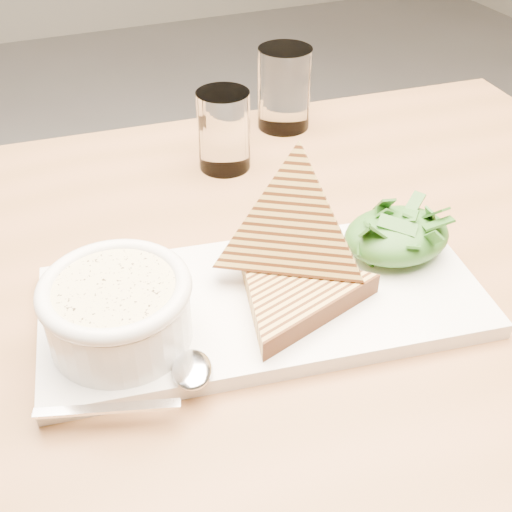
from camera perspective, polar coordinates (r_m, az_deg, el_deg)
name	(u,v)px	position (r m, az deg, el deg)	size (l,w,h in m)	color
floor	(288,504)	(1.38, 2.89, -21.15)	(6.00, 6.00, 0.00)	slate
table_top	(230,286)	(0.69, -2.36, -2.72)	(1.11, 0.74, 0.04)	#916038
table_leg_br	(412,273)	(1.34, 13.68, -1.47)	(0.06, 0.06, 0.71)	#916038
platter	(264,301)	(0.62, 0.70, -4.06)	(0.42, 0.19, 0.02)	white
soup_bowl	(119,316)	(0.57, -12.07, -5.26)	(0.13, 0.13, 0.05)	white
soup	(114,290)	(0.55, -12.47, -2.99)	(0.11, 0.11, 0.01)	beige
bowl_rim	(114,288)	(0.55, -12.50, -2.83)	(0.13, 0.13, 0.01)	white
sandwich_flat	(293,293)	(0.61, 3.35, -3.30)	(0.17, 0.17, 0.02)	tan
sandwich_lean	(292,230)	(0.61, 3.19, 2.30)	(0.17, 0.17, 0.09)	tan
salad_base	(397,235)	(0.67, 12.40, 1.79)	(0.11, 0.09, 0.04)	#1D4617
arugula_pile	(397,231)	(0.67, 12.46, 2.16)	(0.11, 0.10, 0.05)	#356A23
spoon_bowl	(192,369)	(0.55, -5.69, -10.01)	(0.03, 0.05, 0.01)	silver
spoon_handle	(107,409)	(0.53, -13.07, -13.07)	(0.12, 0.01, 0.00)	silver
glass_near	(224,131)	(0.83, -2.87, 11.08)	(0.07, 0.07, 0.10)	white
glass_far	(284,88)	(0.94, 2.52, 14.66)	(0.08, 0.08, 0.12)	white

